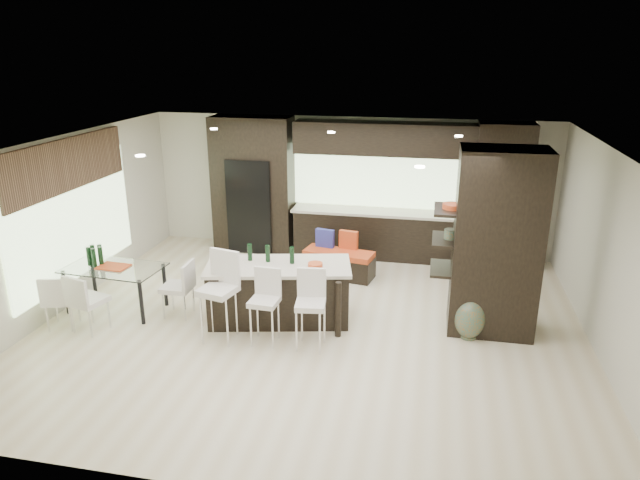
% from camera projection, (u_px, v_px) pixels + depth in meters
% --- Properties ---
extents(ground, '(8.00, 8.00, 0.00)m').
position_uv_depth(ground, '(312.00, 324.00, 8.63)').
color(ground, beige).
rests_on(ground, ground).
extents(back_wall, '(8.00, 0.02, 2.70)m').
position_uv_depth(back_wall, '(349.00, 185.00, 11.44)').
color(back_wall, beige).
rests_on(back_wall, ground).
extents(left_wall, '(0.02, 7.00, 2.70)m').
position_uv_depth(left_wall, '(63.00, 224.00, 8.95)').
color(left_wall, beige).
rests_on(left_wall, ground).
extents(right_wall, '(0.02, 7.00, 2.70)m').
position_uv_depth(right_wall, '(611.00, 260.00, 7.44)').
color(right_wall, beige).
rests_on(right_wall, ground).
extents(ceiling, '(8.00, 7.00, 0.02)m').
position_uv_depth(ceiling, '(311.00, 146.00, 7.76)').
color(ceiling, white).
rests_on(ceiling, ground).
extents(window_left, '(0.04, 3.20, 1.90)m').
position_uv_depth(window_left, '(73.00, 220.00, 9.13)').
color(window_left, '#B2D199').
rests_on(window_left, left_wall).
extents(window_back, '(3.40, 0.04, 1.20)m').
position_uv_depth(window_back, '(379.00, 177.00, 11.22)').
color(window_back, '#B2D199').
rests_on(window_back, back_wall).
extents(stone_accent, '(0.08, 3.00, 0.80)m').
position_uv_depth(stone_accent, '(67.00, 165.00, 8.83)').
color(stone_accent, brown).
rests_on(stone_accent, left_wall).
extents(ceiling_spots, '(4.00, 3.00, 0.02)m').
position_uv_depth(ceiling_spots, '(315.00, 145.00, 8.00)').
color(ceiling_spots, white).
rests_on(ceiling_spots, ceiling).
extents(back_cabinetry, '(6.80, 0.68, 2.70)m').
position_uv_depth(back_cabinetry, '(372.00, 190.00, 11.04)').
color(back_cabinetry, black).
rests_on(back_cabinetry, ground).
extents(refrigerator, '(0.90, 0.68, 1.90)m').
position_uv_depth(refrigerator, '(253.00, 204.00, 11.58)').
color(refrigerator, black).
rests_on(refrigerator, ground).
extents(partition_column, '(1.20, 0.80, 2.70)m').
position_uv_depth(partition_column, '(497.00, 243.00, 8.07)').
color(partition_column, black).
rests_on(partition_column, ground).
extents(kitchen_island, '(2.30, 1.36, 0.90)m').
position_uv_depth(kitchen_island, '(279.00, 292.00, 8.66)').
color(kitchen_island, black).
rests_on(kitchen_island, ground).
extents(stool_left, '(0.56, 0.56, 1.05)m').
position_uv_depth(stool_left, '(219.00, 306.00, 8.03)').
color(stool_left, silver).
rests_on(stool_left, ground).
extents(stool_mid, '(0.41, 0.41, 0.87)m').
position_uv_depth(stool_mid, '(265.00, 315.00, 7.97)').
color(stool_mid, silver).
rests_on(stool_mid, ground).
extents(stool_right, '(0.45, 0.45, 0.91)m').
position_uv_depth(stool_right, '(311.00, 318.00, 7.83)').
color(stool_right, silver).
rests_on(stool_right, ground).
extents(bench, '(1.34, 0.72, 0.49)m').
position_uv_depth(bench, '(339.00, 264.00, 10.36)').
color(bench, black).
rests_on(bench, ground).
extents(floor_vase, '(0.47, 0.47, 1.19)m').
position_uv_depth(floor_vase, '(471.00, 300.00, 8.05)').
color(floor_vase, '#4C573F').
rests_on(floor_vase, ground).
extents(dining_table, '(1.55, 0.95, 0.72)m').
position_uv_depth(dining_table, '(116.00, 288.00, 9.02)').
color(dining_table, white).
rests_on(dining_table, ground).
extents(chair_near, '(0.55, 0.55, 0.84)m').
position_uv_depth(chair_near, '(89.00, 304.00, 8.32)').
color(chair_near, silver).
rests_on(chair_near, ground).
extents(chair_far, '(0.52, 0.52, 0.79)m').
position_uv_depth(chair_far, '(62.00, 303.00, 8.43)').
color(chair_far, silver).
rests_on(chair_far, ground).
extents(chair_end, '(0.45, 0.45, 0.82)m').
position_uv_depth(chair_end, '(178.00, 291.00, 8.80)').
color(chair_end, silver).
rests_on(chair_end, ground).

